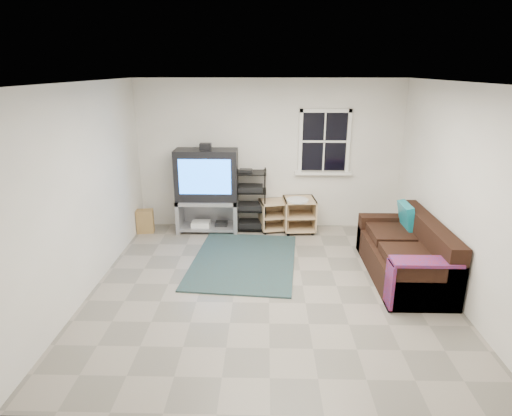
{
  "coord_description": "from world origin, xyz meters",
  "views": [
    {
      "loc": [
        -0.05,
        -5.09,
        2.76
      ],
      "look_at": [
        -0.18,
        0.4,
        0.95
      ],
      "focal_mm": 30.0,
      "sensor_mm": 36.0,
      "label": 1
    }
  ],
  "objects_px": {
    "side_table_right": "(299,212)",
    "av_rack": "(251,204)",
    "side_table_left": "(273,214)",
    "tv_unit": "(207,184)",
    "sofa": "(406,255)"
  },
  "relations": [
    {
      "from": "side_table_right",
      "to": "av_rack",
      "type": "bearing_deg",
      "value": 177.07
    },
    {
      "from": "side_table_left",
      "to": "side_table_right",
      "type": "distance_m",
      "value": 0.46
    },
    {
      "from": "tv_unit",
      "to": "side_table_left",
      "type": "distance_m",
      "value": 1.28
    },
    {
      "from": "tv_unit",
      "to": "av_rack",
      "type": "bearing_deg",
      "value": 5.19
    },
    {
      "from": "tv_unit",
      "to": "side_table_right",
      "type": "height_order",
      "value": "tv_unit"
    },
    {
      "from": "tv_unit",
      "to": "side_table_left",
      "type": "relative_size",
      "value": 2.88
    },
    {
      "from": "av_rack",
      "to": "sofa",
      "type": "xyz_separation_m",
      "value": [
        2.2,
        -1.77,
        -0.16
      ]
    },
    {
      "from": "sofa",
      "to": "side_table_right",
      "type": "bearing_deg",
      "value": 128.07
    },
    {
      "from": "av_rack",
      "to": "tv_unit",
      "type": "bearing_deg",
      "value": -174.81
    },
    {
      "from": "side_table_right",
      "to": "tv_unit",
      "type": "bearing_deg",
      "value": -179.12
    },
    {
      "from": "tv_unit",
      "to": "sofa",
      "type": "relative_size",
      "value": 0.8
    },
    {
      "from": "tv_unit",
      "to": "sofa",
      "type": "distance_m",
      "value": 3.44
    },
    {
      "from": "av_rack",
      "to": "sofa",
      "type": "relative_size",
      "value": 0.56
    },
    {
      "from": "tv_unit",
      "to": "sofa",
      "type": "height_order",
      "value": "tv_unit"
    },
    {
      "from": "tv_unit",
      "to": "side_table_right",
      "type": "relative_size",
      "value": 2.51
    }
  ]
}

